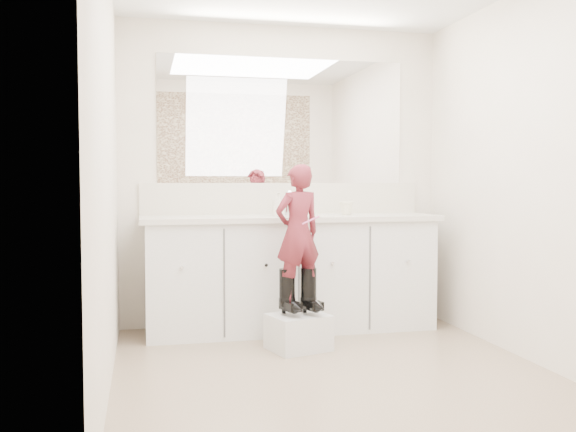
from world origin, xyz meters
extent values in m
plane|color=#7E6852|center=(0.00, 0.00, 0.00)|extent=(3.00, 3.00, 0.00)
plane|color=beige|center=(0.00, 1.50, 1.20)|extent=(2.60, 0.00, 2.60)
plane|color=beige|center=(0.00, -1.50, 1.20)|extent=(2.60, 0.00, 2.60)
plane|color=beige|center=(-1.30, 0.00, 1.20)|extent=(0.00, 3.00, 3.00)
plane|color=beige|center=(1.30, 0.00, 1.20)|extent=(0.00, 3.00, 3.00)
cube|color=silver|center=(0.00, 1.23, 0.42)|extent=(2.20, 0.55, 0.85)
cube|color=beige|center=(0.00, 1.21, 0.87)|extent=(2.28, 0.58, 0.04)
cube|color=beige|center=(0.00, 1.49, 1.02)|extent=(2.28, 0.03, 0.25)
cube|color=white|center=(0.00, 1.49, 1.64)|extent=(2.00, 0.02, 1.00)
cube|color=#472819|center=(0.00, -1.49, 1.65)|extent=(2.00, 0.01, 1.20)
cylinder|color=silver|center=(0.00, 1.38, 0.94)|extent=(0.08, 0.08, 0.10)
imported|color=beige|center=(0.46, 1.26, 0.94)|extent=(0.12, 0.12, 0.10)
imported|color=silver|center=(-0.11, 1.16, 0.98)|extent=(0.08, 0.08, 0.18)
cube|color=silver|center=(-0.08, 0.63, 0.12)|extent=(0.45, 0.41, 0.24)
imported|color=#B13644|center=(-0.08, 0.65, 0.81)|extent=(0.39, 0.31, 0.93)
cylinder|color=#DB5596|center=(-0.01, 0.57, 0.89)|extent=(0.13, 0.05, 0.06)
camera|label=1|loc=(-1.11, -3.58, 1.15)|focal=40.00mm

